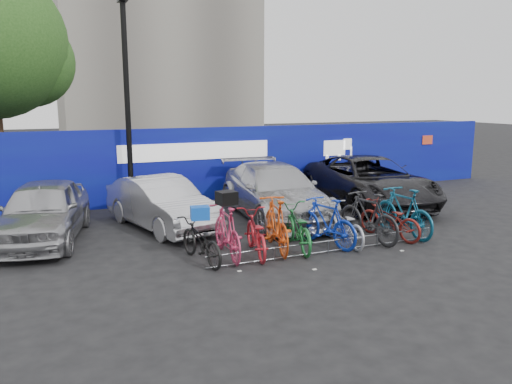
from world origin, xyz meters
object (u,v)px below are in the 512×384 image
car_1 (161,203)px  bike_3 (276,224)px  car_0 (43,211)px  bike_9 (403,212)px  bike_5 (326,222)px  lamppost (127,100)px  bike_7 (368,217)px  car_3 (369,181)px  bike_2 (255,233)px  bike_4 (297,228)px  bike_6 (343,224)px  bike_8 (389,219)px  car_2 (275,192)px  bike_rack (328,246)px  bike_1 (227,231)px  bike_0 (201,241)px

car_1 → bike_3: car_1 is taller
car_0 → bike_9: car_0 is taller
bike_3 → bike_5: bearing=-174.6°
lamppost → car_1: 3.59m
lamppost → bike_7: (4.57, -5.54, -2.68)m
car_0 → bike_3: size_ratio=2.12×
bike_9 → car_3: bearing=-114.7°
bike_2 → bike_4: 1.02m
bike_6 → bike_8: (1.29, -0.03, -0.00)m
car_2 → bike_4: car_2 is taller
car_0 → bike_4: 5.97m
lamppost → bike_9: bearing=-44.4°
car_1 → bike_6: 4.69m
bike_3 → bike_9: (3.38, -0.15, 0.00)m
bike_4 → bike_6: (1.16, -0.08, -0.03)m
lamppost → bike_6: lamppost is taller
lamppost → bike_3: size_ratio=3.04×
car_1 → car_3: bearing=-13.1°
car_3 → bike_9: bearing=-105.5°
bike_rack → bike_9: bearing=11.5°
car_3 → bike_8: size_ratio=3.08×
bike_rack → bike_1: bike_1 is taller
bike_1 → bike_7: size_ratio=0.97×
bike_0 → bike_9: bearing=170.8°
bike_1 → bike_5: (2.37, -0.11, -0.01)m
bike_0 → bike_1: bike_1 is taller
bike_5 → bike_8: size_ratio=1.05×
bike_6 → car_3: bearing=-129.8°
car_1 → bike_0: 3.05m
bike_4 → bike_5: bearing=-171.4°
car_0 → bike_0: size_ratio=2.45×
car_3 → bike_7: (-2.41, -3.33, -0.17)m
car_1 → bike_5: (3.09, -3.05, -0.09)m
bike_4 → bike_9: (2.91, -0.05, 0.11)m
bike_0 → bike_5: size_ratio=0.92×
bike_3 → bike_1: bearing=12.1°
car_1 → bike_6: car_1 is taller
car_2 → bike_5: 2.97m
bike_0 → bike_3: (1.78, 0.12, 0.15)m
lamppost → bike_3: bearing=-67.3°
lamppost → bike_2: 6.37m
bike_1 → bike_5: 2.37m
car_3 → bike_0: (-6.51, -3.26, -0.31)m
car_1 → bike_6: bearing=-56.3°
car_0 → car_1: size_ratio=1.06×
bike_8 → bike_1: bearing=-16.7°
bike_rack → bike_4: bearing=131.4°
car_2 → bike_8: (1.60, -3.03, -0.28)m
bike_9 → car_1: bearing=-32.6°
car_1 → bike_6: (3.52, -3.10, -0.19)m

